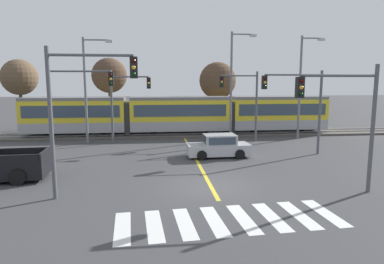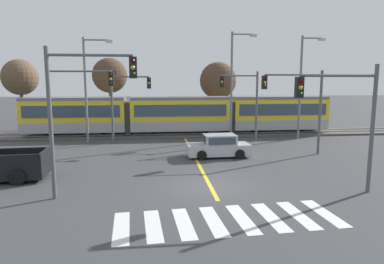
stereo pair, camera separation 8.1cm
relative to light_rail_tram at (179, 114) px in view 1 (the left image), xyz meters
The scene contains 27 objects.
ground_plane 16.04m from the light_rail_tram, 88.89° to the right, with size 200.00×200.00×0.00m, color #3D3D3F.
track_bed 1.98m from the light_rail_tram, ahead, with size 120.00×4.00×0.18m, color #4C4742.
rail_near 1.98m from the light_rail_tram, 66.59° to the right, with size 120.00×0.08×0.10m, color #939399.
rail_far 1.98m from the light_rail_tram, 66.95° to the left, with size 120.00×0.08×0.10m, color #939399.
light_rail_tram is the anchor object (origin of this frame).
crosswalk_stripe_0 20.66m from the light_rail_tram, 99.89° to the right, with size 0.56×2.80×0.01m, color silver.
crosswalk_stripe_1 20.43m from the light_rail_tram, 96.88° to the right, with size 0.56×2.80×0.01m, color silver.
crosswalk_stripe_2 20.26m from the light_rail_tram, 93.80° to the right, with size 0.56×2.80×0.01m, color silver.
crosswalk_stripe_3 20.14m from the light_rail_tram, 90.69° to the right, with size 0.56×2.80×0.01m, color silver.
crosswalk_stripe_4 20.08m from the light_rail_tram, 87.54° to the right, with size 0.56×2.80×0.01m, color silver.
crosswalk_stripe_5 20.09m from the light_rail_tram, 84.38° to the right, with size 0.56×2.80×0.01m, color silver.
crosswalk_stripe_6 20.15m from the light_rail_tram, 81.24° to the right, with size 0.56×2.80×0.01m, color silver.
crosswalk_stripe_7 20.27m from the light_rail_tram, 78.13° to the right, with size 0.56×2.80×0.01m, color silver.
lane_centre_line 10.21m from the light_rail_tram, 88.23° to the right, with size 0.20×16.00×0.01m, color gold.
sedan_crossing 9.80m from the light_rail_tram, 78.71° to the right, with size 4.24×2.00×1.52m.
traffic_light_near_right 18.66m from the light_rail_tram, 70.89° to the right, with size 3.75×0.38×5.79m.
traffic_light_mid_right 12.17m from the light_rail_tram, 51.45° to the right, with size 4.25×0.38×5.77m.
traffic_light_near_left 17.92m from the light_rail_tram, 107.97° to the right, with size 3.75×0.38×6.47m.
traffic_light_mid_left 11.73m from the light_rail_tram, 131.77° to the right, with size 4.25×0.38×6.10m.
traffic_light_far_left 6.14m from the light_rail_tram, 142.71° to the right, with size 3.25×0.38×5.92m.
traffic_light_far_right 6.66m from the light_rail_tram, 37.51° to the right, with size 3.25×0.38×5.84m.
street_lamp_west 8.74m from the light_rail_tram, 156.09° to the right, with size 2.37×0.28×8.46m.
street_lamp_centre 6.07m from the light_rail_tram, 31.70° to the right, with size 2.20×0.28×9.15m.
street_lamp_east 11.26m from the light_rail_tram, 16.64° to the right, with size 2.09×0.28×8.86m.
bare_tree_far_west 16.93m from the light_rail_tram, 162.60° to the left, with size 3.60×3.60×7.23m.
bare_tree_west 9.10m from the light_rail_tram, 145.42° to the left, with size 3.59×3.59×7.42m.
bare_tree_east 6.74m from the light_rail_tram, 43.71° to the left, with size 3.87×3.87×7.03m.
Camera 1 is at (-2.69, -15.82, 5.06)m, focal length 32.00 mm.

